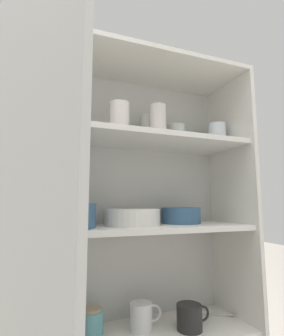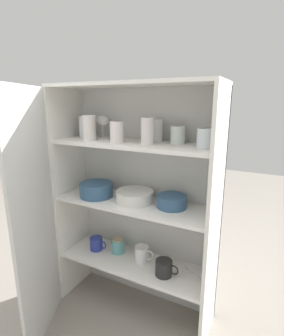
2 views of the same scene
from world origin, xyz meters
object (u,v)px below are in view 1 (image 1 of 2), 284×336
serving_bowl_small (181,215)px  mixing_bowl_large (66,215)px  coffee_mug_primary (50,336)px  plate_stack_white (132,217)px  storage_jar (92,323)px

serving_bowl_small → mixing_bowl_large: bearing=-174.0°
coffee_mug_primary → serving_bowl_small: bearing=3.1°
mixing_bowl_large → coffee_mug_primary: 0.39m
plate_stack_white → coffee_mug_primary: 0.47m
serving_bowl_small → coffee_mug_primary: 0.63m
mixing_bowl_large → storage_jar: bearing=29.3°
mixing_bowl_large → serving_bowl_small: (0.47, 0.05, -0.01)m
plate_stack_white → coffee_mug_primary: size_ratio=1.82×
mixing_bowl_large → serving_bowl_small: mixing_bowl_large is taller
mixing_bowl_large → storage_jar: mixing_bowl_large is taller
mixing_bowl_large → storage_jar: 0.40m
serving_bowl_small → storage_jar: (-0.36, 0.01, -0.38)m
plate_stack_white → coffee_mug_primary: (-0.28, -0.01, -0.38)m
plate_stack_white → coffee_mug_primary: bearing=-177.5°
plate_stack_white → storage_jar: size_ratio=2.28×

